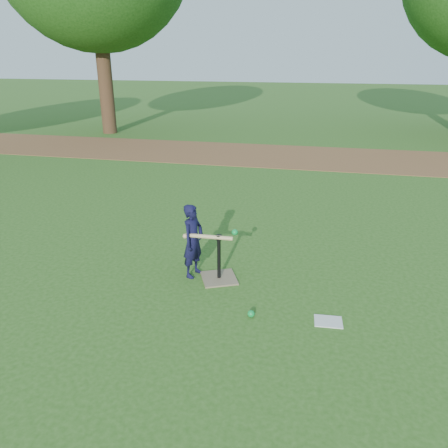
# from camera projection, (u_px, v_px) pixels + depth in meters

# --- Properties ---
(ground) EXTENTS (80.00, 80.00, 0.00)m
(ground) POSITION_uv_depth(u_px,v_px,m) (190.00, 280.00, 5.64)
(ground) COLOR #285116
(ground) RESTS_ON ground
(dirt_strip) EXTENTS (24.00, 3.00, 0.01)m
(dirt_strip) POSITION_uv_depth(u_px,v_px,m) (265.00, 155.00, 12.45)
(dirt_strip) COLOR brown
(dirt_strip) RESTS_ON ground
(child) EXTENTS (0.33, 0.41, 0.98)m
(child) POSITION_uv_depth(u_px,v_px,m) (193.00, 241.00, 5.59)
(child) COLOR black
(child) RESTS_ON ground
(wiffle_ball_ground) EXTENTS (0.08, 0.08, 0.08)m
(wiffle_ball_ground) POSITION_uv_depth(u_px,v_px,m) (251.00, 314.00, 4.83)
(wiffle_ball_ground) COLOR #0C8E38
(wiffle_ball_ground) RESTS_ON ground
(clipboard) EXTENTS (0.31, 0.25, 0.01)m
(clipboard) POSITION_uv_depth(u_px,v_px,m) (328.00, 321.00, 4.75)
(clipboard) COLOR silver
(clipboard) RESTS_ON ground
(batting_tee) EXTENTS (0.57, 0.57, 0.61)m
(batting_tee) POSITION_uv_depth(u_px,v_px,m) (219.00, 271.00, 5.62)
(batting_tee) COLOR #7C694E
(batting_tee) RESTS_ON ground
(swing_action) EXTENTS (0.68, 0.22, 0.12)m
(swing_action) POSITION_uv_depth(u_px,v_px,m) (212.00, 236.00, 5.45)
(swing_action) COLOR tan
(swing_action) RESTS_ON ground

